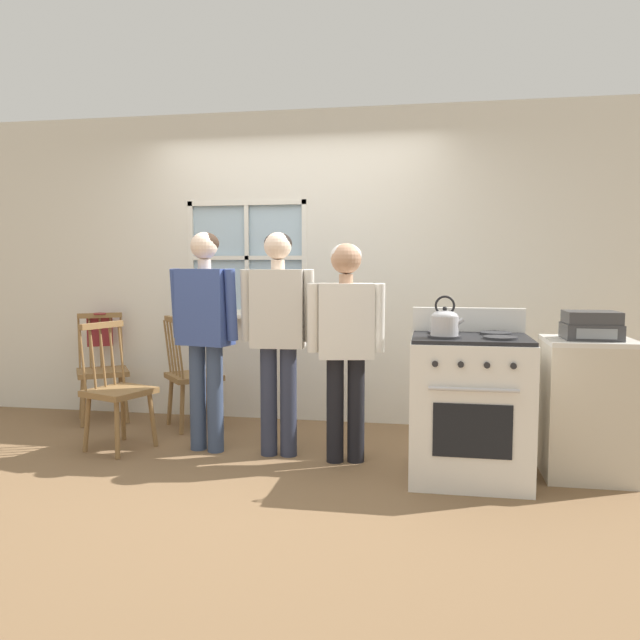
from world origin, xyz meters
name	(u,v)px	position (x,y,z in m)	size (l,w,h in m)	color
ground_plane	(254,469)	(0.00, 0.00, 0.00)	(16.00, 16.00, 0.00)	brown
wall_back	(299,268)	(0.02, 1.40, 1.34)	(6.40, 0.16, 2.70)	silver
chair_by_window	(102,372)	(-1.68, 1.05, 0.44)	(0.57, 0.56, 0.95)	olive
chair_near_wall	(191,376)	(-0.82, 0.96, 0.44)	(0.58, 0.58, 0.95)	olive
chair_center_cluster	(117,391)	(-1.13, 0.27, 0.44)	(0.52, 0.53, 0.95)	olive
person_elderly_left	(205,320)	(-0.46, 0.35, 0.97)	(0.55, 0.29, 1.61)	#384766
person_teen_center	(278,323)	(0.09, 0.33, 0.96)	(0.53, 0.23, 1.60)	#2D3347
person_adult_right	(346,330)	(0.59, 0.26, 0.93)	(0.54, 0.28, 1.52)	black
stove	(469,406)	(1.41, 0.06, 0.47)	(0.74, 0.68, 1.08)	white
kettle	(445,322)	(1.25, -0.07, 1.02)	(0.21, 0.17, 0.25)	#B7B7BC
potted_plant	(260,306)	(-0.31, 1.31, 1.01)	(0.15, 0.15, 0.32)	beige
handbag	(100,331)	(-1.81, 1.24, 0.77)	(0.25, 0.25, 0.31)	maroon
side_counter	(587,408)	(2.17, 0.24, 0.45)	(0.55, 0.50, 0.90)	beige
stereo	(591,326)	(2.17, 0.22, 0.99)	(0.34, 0.29, 0.18)	#38383A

